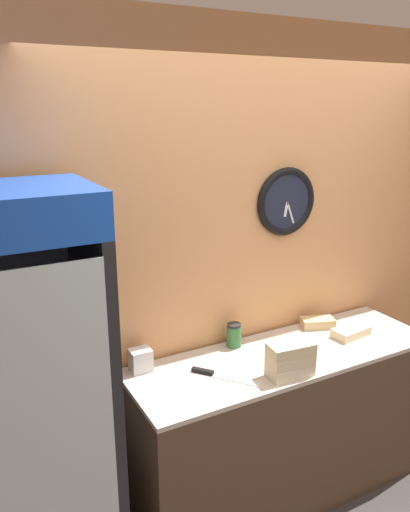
{
  "coord_description": "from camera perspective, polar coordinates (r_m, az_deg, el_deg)",
  "views": [
    {
      "loc": [
        -1.6,
        -1.16,
        2.26
      ],
      "look_at": [
        -0.47,
        0.91,
        1.54
      ],
      "focal_mm": 35.0,
      "sensor_mm": 36.0,
      "label": 1
    }
  ],
  "objects": [
    {
      "name": "chefs_knife",
      "position": [
        2.63,
        1.24,
        -13.39
      ],
      "size": [
        0.26,
        0.31,
        0.02
      ],
      "color": "silver",
      "rests_on": "prep_counter"
    },
    {
      "name": "beverage_cooler",
      "position": [
        2.35,
        -20.84,
        -14.78
      ],
      "size": [
        0.73,
        0.61,
        1.97
      ],
      "color": "black",
      "rests_on": "ground_plane"
    },
    {
      "name": "napkin_dispenser",
      "position": [
        2.67,
        -7.37,
        -11.71
      ],
      "size": [
        0.11,
        0.09,
        0.12
      ],
      "color": "silver",
      "rests_on": "prep_counter"
    },
    {
      "name": "sandwich_stack_top",
      "position": [
        2.6,
        9.8,
        -10.44
      ],
      "size": [
        0.25,
        0.15,
        0.06
      ],
      "color": "beige",
      "rests_on": "sandwich_stack_middle"
    },
    {
      "name": "sandwich_flat_left",
      "position": [
        3.22,
        12.74,
        -7.45
      ],
      "size": [
        0.23,
        0.17,
        0.06
      ],
      "color": "tan",
      "rests_on": "prep_counter"
    },
    {
      "name": "condiment_jar",
      "position": [
        2.9,
        3.34,
        -9.02
      ],
      "size": [
        0.09,
        0.09,
        0.14
      ],
      "color": "#336B38",
      "rests_on": "prep_counter"
    },
    {
      "name": "wall_back",
      "position": [
        2.96,
        5.74,
        -0.96
      ],
      "size": [
        5.2,
        0.1,
        2.7
      ],
      "color": "tan",
      "rests_on": "ground_plane"
    },
    {
      "name": "sandwich_stack_middle",
      "position": [
        2.63,
        9.74,
        -11.61
      ],
      "size": [
        0.24,
        0.14,
        0.06
      ],
      "color": "beige",
      "rests_on": "sandwich_stack_bottom"
    },
    {
      "name": "sandwich_stack_bottom",
      "position": [
        2.66,
        9.67,
        -12.75
      ],
      "size": [
        0.24,
        0.13,
        0.06
      ],
      "color": "beige",
      "rests_on": "prep_counter"
    },
    {
      "name": "prep_counter",
      "position": [
        3.12,
        8.83,
        -18.47
      ],
      "size": [
        1.81,
        0.57,
        0.92
      ],
      "color": "#4C3828",
      "rests_on": "ground_plane"
    },
    {
      "name": "sandwich_flat_right",
      "position": [
        3.15,
        16.34,
        -8.32
      ],
      "size": [
        0.25,
        0.15,
        0.05
      ],
      "color": "beige",
      "rests_on": "prep_counter"
    }
  ]
}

